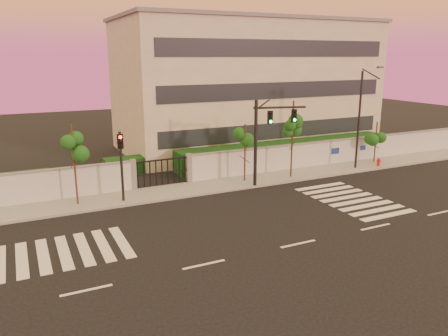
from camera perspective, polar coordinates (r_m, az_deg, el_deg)
The scene contains 14 objects.
ground at distance 21.88m, azimuth 9.67°, elevation -9.76°, with size 120.00×120.00×0.00m, color black.
sidewalk at distance 30.44m, azimuth -1.78°, elevation -2.39°, with size 60.00×3.00×0.15m, color gray.
perimeter_wall at distance 31.54m, azimuth -2.73°, elevation 0.08°, with size 60.00×0.36×2.20m.
hedge_row at distance 34.45m, azimuth -2.89°, elevation 0.88°, with size 41.00×4.25×1.80m.
institutional_building at distance 43.51m, azimuth 2.90°, elevation 10.84°, with size 24.40×12.40×12.25m.
road_markings at distance 24.07m, azimuth 1.35°, elevation -7.22°, with size 57.00×7.62×0.02m.
street_tree_c at distance 27.25m, azimuth -19.09°, elevation 2.67°, with size 1.44×1.14×5.04m.
street_tree_d at distance 30.93m, azimuth 2.79°, elevation 3.71°, with size 1.49×1.19×4.25m.
street_tree_e at distance 32.14m, azimuth 9.00°, elevation 5.98°, with size 1.59×1.27×5.79m.
street_tree_f at distance 38.63m, azimuth 19.28°, elevation 4.33°, with size 1.39×1.11×3.58m.
traffic_signal_main at distance 30.02m, azimuth 5.45°, elevation 4.66°, with size 3.77×1.17×6.05m.
traffic_signal_secondary at distance 27.24m, azimuth -13.29°, elevation 1.24°, with size 0.35×0.34×4.50m.
streetlight_east at distance 35.81m, azimuth 17.44°, elevation 6.60°, with size 0.49×1.96×8.15m.
fire_hydrant at distance 37.76m, azimuth 19.52°, elevation 0.63°, with size 0.33×0.31×0.82m.
Camera 1 is at (-11.81, -16.13, 8.91)m, focal length 35.00 mm.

